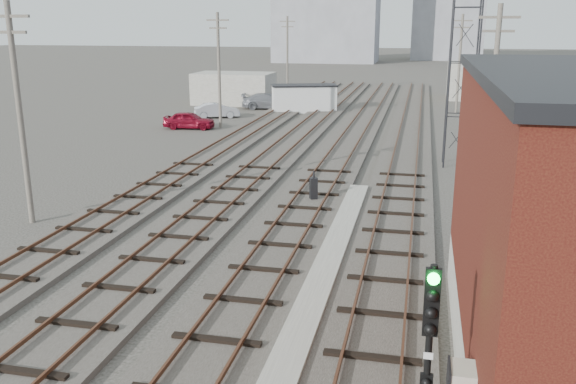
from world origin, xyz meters
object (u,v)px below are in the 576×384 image
(signal_mast, at_px, (428,356))
(car_grey, at_px, (268,101))
(car_red, at_px, (189,120))
(car_silver, at_px, (217,110))
(site_trailer, at_px, (304,98))
(switch_stand, at_px, (314,189))

(signal_mast, height_order, car_grey, signal_mast)
(car_red, distance_m, car_silver, 6.16)
(car_red, relative_size, car_grey, 0.78)
(car_silver, distance_m, car_grey, 7.37)
(signal_mast, xyz_separation_m, site_trailer, (-11.38, 47.25, -1.18))
(switch_stand, bearing_deg, site_trailer, 77.01)
(car_silver, height_order, car_grey, car_grey)
(car_red, bearing_deg, car_grey, -19.40)
(site_trailer, height_order, car_silver, site_trailer)
(site_trailer, distance_m, car_red, 13.55)
(signal_mast, height_order, switch_stand, signal_mast)
(signal_mast, bearing_deg, car_grey, 107.39)
(site_trailer, bearing_deg, switch_stand, -96.23)
(site_trailer, bearing_deg, car_red, -139.74)
(car_red, relative_size, car_silver, 1.02)
(site_trailer, xyz_separation_m, car_red, (-7.11, -11.52, -0.61))
(signal_mast, bearing_deg, switch_stand, 106.46)
(car_grey, bearing_deg, car_red, 154.68)
(signal_mast, relative_size, site_trailer, 0.63)
(switch_stand, height_order, car_red, switch_stand)
(car_red, xyz_separation_m, car_silver, (0.21, 6.16, -0.03))
(switch_stand, xyz_separation_m, car_silver, (-13.18, 24.66, -0.01))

